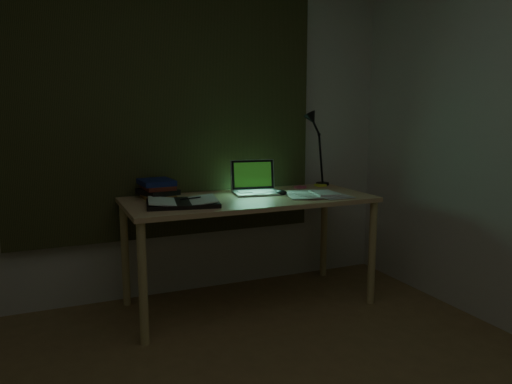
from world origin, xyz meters
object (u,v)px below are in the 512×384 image
laptop (257,178)px  open_textbook (183,202)px  desk_lamp (323,150)px  book_stack (158,189)px  desk (249,252)px  loose_papers (316,194)px

laptop → open_textbook: bearing=-152.8°
desk_lamp → laptop: bearing=-176.0°
laptop → book_stack: 0.69m
desk → loose_papers: (0.46, -0.11, 0.39)m
desk → loose_papers: loose_papers is taller
open_textbook → desk_lamp: size_ratio=0.81×
laptop → open_textbook: 0.64m
laptop → loose_papers: size_ratio=1.00×
laptop → desk_lamp: (0.65, 0.18, 0.16)m
laptop → desk_lamp: size_ratio=0.66×
open_textbook → book_stack: 0.32m
desk → open_textbook: open_textbook is taller
book_stack → laptop: bearing=-8.5°
book_stack → desk_lamp: desk_lamp is taller
loose_papers → book_stack: bearing=162.5°
laptop → book_stack: laptop is taller
laptop → book_stack: size_ratio=1.47×
desk → laptop: (0.11, 0.11, 0.50)m
laptop → desk_lamp: 0.69m
open_textbook → loose_papers: 0.95m
book_stack → loose_papers: bearing=-17.5°
book_stack → loose_papers: size_ratio=0.68×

